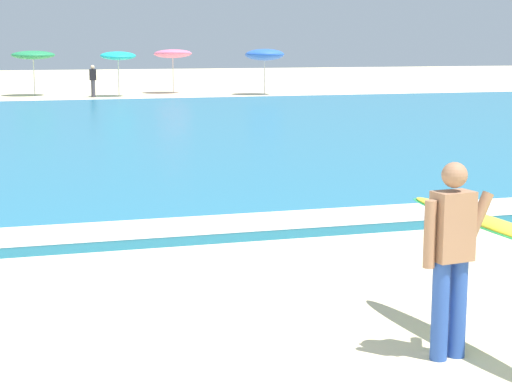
{
  "coord_description": "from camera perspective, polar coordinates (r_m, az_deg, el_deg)",
  "views": [
    {
      "loc": [
        -1.41,
        -4.81,
        2.73
      ],
      "look_at": [
        1.22,
        3.99,
        1.1
      ],
      "focal_mm": 59.77,
      "sensor_mm": 36.0,
      "label": 1
    }
  ],
  "objects": [
    {
      "name": "beach_umbrella_6",
      "position": [
        44.23,
        0.58,
        9.17
      ],
      "size": [
        2.01,
        2.03,
        2.36
      ],
      "color": "beige",
      "rests_on": "ground"
    },
    {
      "name": "beach_umbrella_5",
      "position": [
        45.73,
        -5.6,
        9.2
      ],
      "size": [
        2.0,
        2.03,
        2.37
      ],
      "color": "beige",
      "rests_on": "ground"
    },
    {
      "name": "sea",
      "position": [
        25.18,
        -13.32,
        3.73
      ],
      "size": [
        120.0,
        28.0,
        0.14
      ],
      "primitive_type": "cube",
      "color": "teal",
      "rests_on": "ground"
    },
    {
      "name": "beach_umbrella_3",
      "position": [
        44.76,
        -14.69,
        8.86
      ],
      "size": [
        2.17,
        2.17,
        2.27
      ],
      "color": "beige",
      "rests_on": "ground"
    },
    {
      "name": "beach_umbrella_4",
      "position": [
        43.28,
        -9.22,
        8.98
      ],
      "size": [
        1.77,
        1.79,
        2.28
      ],
      "color": "beige",
      "rests_on": "ground"
    },
    {
      "name": "beachgoer_near_row_left",
      "position": [
        42.95,
        -10.86,
        7.37
      ],
      "size": [
        0.32,
        0.2,
        1.58
      ],
      "color": "#383842",
      "rests_on": "ground"
    },
    {
      "name": "surf_foam",
      "position": [
        11.97,
        -9.45,
        -2.55
      ],
      "size": [
        120.0,
        1.21,
        0.01
      ],
      "primitive_type": "cube",
      "color": "white",
      "rests_on": "sea"
    },
    {
      "name": "surfer_with_board",
      "position": [
        7.61,
        14.51,
        -3.14
      ],
      "size": [
        1.1,
        2.68,
        1.73
      ],
      "color": "#284CA3",
      "rests_on": "ground"
    }
  ]
}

